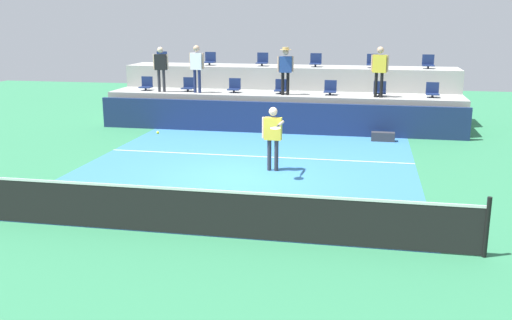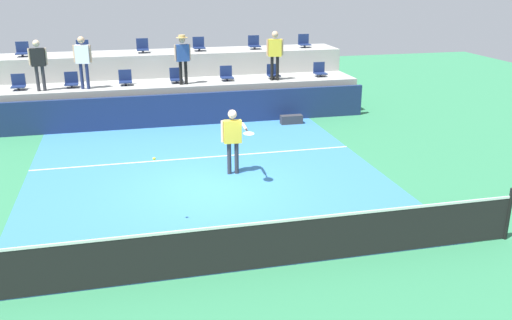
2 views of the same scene
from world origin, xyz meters
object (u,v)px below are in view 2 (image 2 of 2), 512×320
(stadium_chair_lower_right, at_px, (273,73))
(stadium_chair_upper_left, at_px, (83,49))
(stadium_chair_upper_right, at_px, (254,43))
(equipment_bag, at_px, (291,119))
(spectator_in_grey, at_px, (38,61))
(spectator_leaning_on_rail, at_px, (83,57))
(stadium_chair_lower_left, at_px, (71,81))
(stadium_chair_upper_far_right, at_px, (304,42))
(spectator_in_white, at_px, (275,51))
(tennis_player, at_px, (233,135))
(stadium_chair_lower_mid_right, at_px, (226,75))
(stadium_chair_lower_center, at_px, (176,77))
(stadium_chair_upper_mid_right, at_px, (199,45))
(tennis_ball, at_px, (154,159))
(stadium_chair_lower_mid_left, at_px, (125,79))
(stadium_chair_upper_mid_left, at_px, (143,47))
(stadium_chair_upper_far_left, at_px, (22,50))
(stadium_chair_lower_far_right, at_px, (320,71))
(stadium_chair_lower_far_left, at_px, (18,83))

(stadium_chair_lower_right, bearing_deg, stadium_chair_upper_left, 165.07)
(stadium_chair_upper_right, xyz_separation_m, equipment_bag, (0.44, -3.68, -2.16))
(spectator_in_grey, bearing_deg, stadium_chair_lower_right, 2.73)
(equipment_bag, bearing_deg, spectator_leaning_on_rail, 167.55)
(spectator_in_grey, bearing_deg, stadium_chair_upper_left, 59.50)
(stadium_chair_upper_right, bearing_deg, stadium_chair_lower_left, -165.22)
(spectator_leaning_on_rail, bearing_deg, stadium_chair_lower_right, 3.31)
(stadium_chair_upper_far_right, distance_m, spectator_in_white, 2.84)
(tennis_player, bearing_deg, stadium_chair_lower_mid_right, 80.68)
(stadium_chair_upper_right, distance_m, stadium_chair_upper_far_right, 2.06)
(spectator_in_grey, relative_size, spectator_leaning_on_rail, 0.96)
(stadium_chair_lower_right, bearing_deg, stadium_chair_lower_center, 180.00)
(stadium_chair_lower_right, relative_size, stadium_chair_upper_mid_right, 1.00)
(stadium_chair_lower_mid_right, xyz_separation_m, tennis_ball, (-3.18, -9.06, 0.02))
(stadium_chair_upper_mid_right, bearing_deg, stadium_chair_lower_mid_left, -147.72)
(stadium_chair_upper_mid_left, distance_m, stadium_chair_upper_right, 4.30)
(tennis_player, bearing_deg, stadium_chair_lower_mid_left, 111.73)
(stadium_chair_upper_left, distance_m, stadium_chair_upper_mid_right, 4.28)
(stadium_chair_upper_left, distance_m, spectator_in_white, 7.05)
(equipment_bag, bearing_deg, tennis_ball, -125.29)
(stadium_chair_lower_mid_left, xyz_separation_m, stadium_chair_upper_far_left, (-3.50, 1.80, 0.85))
(spectator_leaning_on_rail, xyz_separation_m, spectator_in_white, (6.59, -0.00, 0.01))
(stadium_chair_lower_center, distance_m, stadium_chair_lower_far_right, 5.37)
(stadium_chair_upper_mid_right, bearing_deg, stadium_chair_upper_far_left, 180.00)
(stadium_chair_lower_center, distance_m, tennis_player, 6.40)
(tennis_ball, bearing_deg, stadium_chair_lower_far_left, 113.11)
(stadium_chair_lower_center, height_order, tennis_ball, stadium_chair_lower_center)
(stadium_chair_upper_mid_left, xyz_separation_m, equipment_bag, (4.74, -3.68, -2.16))
(stadium_chair_upper_left, xyz_separation_m, tennis_ball, (1.82, -10.86, -0.83))
(stadium_chair_lower_left, distance_m, tennis_player, 7.69)
(stadium_chair_lower_far_right, bearing_deg, stadium_chair_upper_right, 139.44)
(stadium_chair_upper_left, bearing_deg, spectator_in_grey, -120.50)
(stadium_chair_upper_left, xyz_separation_m, stadium_chair_upper_right, (6.46, 0.00, 0.00))
(spectator_leaning_on_rail, bearing_deg, stadium_chair_upper_far_left, 134.98)
(stadium_chair_lower_mid_right, relative_size, stadium_chair_upper_mid_right, 1.00)
(stadium_chair_upper_left, bearing_deg, stadium_chair_upper_mid_left, 0.00)
(stadium_chair_lower_mid_right, relative_size, stadium_chair_upper_right, 1.00)
(stadium_chair_lower_mid_left, relative_size, stadium_chair_upper_far_right, 1.00)
(stadium_chair_lower_far_left, height_order, spectator_leaning_on_rail, spectator_leaning_on_rail)
(stadium_chair_upper_far_left, xyz_separation_m, stadium_chair_upper_mid_right, (6.35, 0.00, 0.00))
(stadium_chair_lower_mid_right, bearing_deg, spectator_leaning_on_rail, -175.51)
(stadium_chair_upper_left, height_order, stadium_chair_upper_mid_right, same)
(stadium_chair_lower_far_left, xyz_separation_m, spectator_in_grey, (0.77, -0.38, 0.79))
(stadium_chair_lower_mid_right, height_order, spectator_in_grey, spectator_in_grey)
(stadium_chair_lower_left, bearing_deg, stadium_chair_upper_right, 14.78)
(stadium_chair_lower_mid_left, distance_m, spectator_in_grey, 2.85)
(stadium_chair_upper_left, xyz_separation_m, stadium_chair_upper_mid_right, (4.28, 0.00, 0.00))
(stadium_chair_upper_left, height_order, tennis_ball, stadium_chair_upper_left)
(tennis_player, bearing_deg, stadium_chair_upper_left, 115.92)
(stadium_chair_lower_mid_right, distance_m, stadium_chair_upper_right, 2.47)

